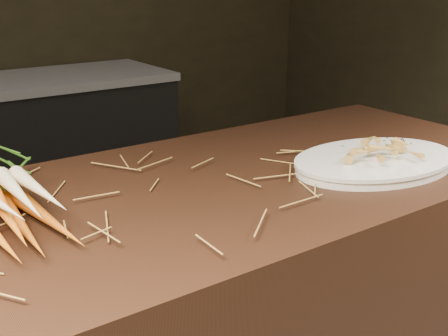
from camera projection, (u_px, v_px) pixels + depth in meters
The scene contains 4 objects.
straw_bedding at pixel (49, 218), 1.02m from camera, with size 1.40×0.60×0.02m, color olive, non-canonical shape.
serving_platter at pixel (375, 163), 1.31m from camera, with size 0.41×0.27×0.02m, color white, non-canonical shape.
roasted_veg_heap at pixel (376, 149), 1.30m from camera, with size 0.20×0.15×0.05m, color #B38B37, non-canonical shape.
serving_fork at pixel (426, 150), 1.36m from camera, with size 0.01×0.16×0.00m, color silver.
Camera 1 is at (-0.27, -0.64, 1.33)m, focal length 45.00 mm.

